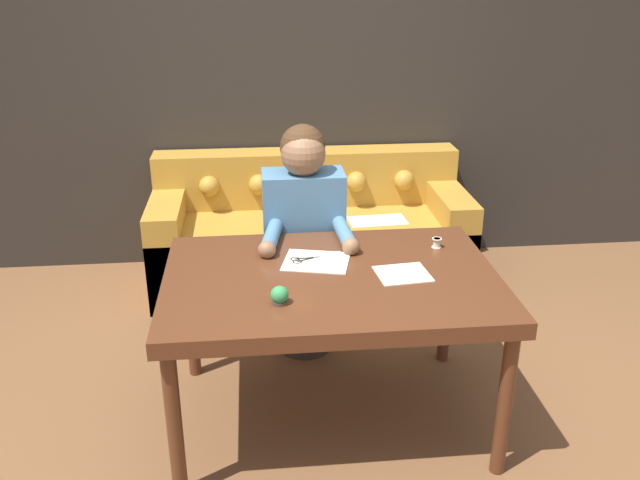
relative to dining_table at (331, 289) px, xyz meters
name	(u,v)px	position (x,y,z in m)	size (l,w,h in m)	color
ground_plane	(317,427)	(-0.07, -0.07, -0.65)	(16.00, 16.00, 0.00)	brown
wall_back	(287,68)	(-0.07, 1.86, 0.65)	(8.00, 0.06, 2.60)	#2D2823
dining_table	(331,289)	(0.00, 0.00, 0.00)	(1.40, 0.96, 0.72)	#562D19
couch	(310,236)	(0.04, 1.46, -0.36)	(1.96, 0.78, 0.80)	#B7842D
person	(304,240)	(-0.07, 0.60, -0.02)	(0.46, 0.59, 1.22)	#33281E
pattern_paper_main	(316,261)	(-0.05, 0.14, 0.07)	(0.33, 0.29, 0.00)	beige
pattern_paper_offcut	(403,274)	(0.30, -0.02, 0.07)	(0.24, 0.21, 0.00)	beige
scissors	(308,259)	(-0.08, 0.17, 0.07)	(0.24, 0.12, 0.01)	silver
thread_spool	(437,243)	(0.51, 0.24, 0.09)	(0.04, 0.04, 0.05)	beige
pin_cushion	(280,296)	(-0.23, -0.23, 0.10)	(0.07, 0.07, 0.07)	#4C3828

